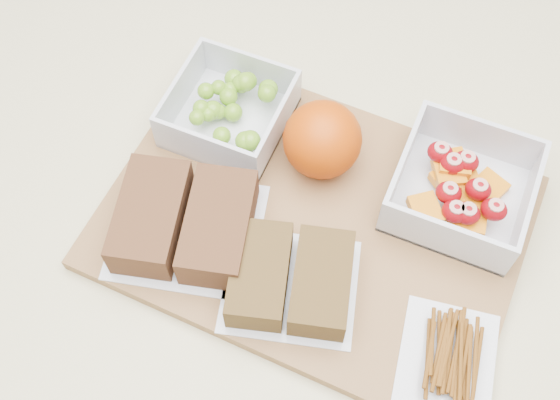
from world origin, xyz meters
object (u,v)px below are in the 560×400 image
(grape_container, at_px, (232,109))
(sandwich_bag_center, at_px, (291,279))
(sandwich_bag_left, at_px, (185,222))
(fruit_container, at_px, (461,190))
(pretzel_bag, at_px, (449,355))
(orange, at_px, (322,140))
(cutting_board, at_px, (313,222))

(grape_container, relative_size, sandwich_bag_center, 0.79)
(grape_container, xyz_separation_m, sandwich_bag_left, (0.02, -0.14, 0.00))
(grape_container, relative_size, fruit_container, 0.91)
(fruit_container, height_order, pretzel_bag, fruit_container)
(sandwich_bag_center, distance_m, pretzel_bag, 0.16)
(orange, bearing_deg, sandwich_bag_left, -125.22)
(grape_container, height_order, orange, orange)
(cutting_board, xyz_separation_m, grape_container, (-0.13, 0.08, 0.03))
(orange, distance_m, sandwich_bag_left, 0.16)
(grape_container, height_order, fruit_container, fruit_container)
(cutting_board, relative_size, sandwich_bag_center, 2.72)
(cutting_board, distance_m, fruit_container, 0.15)
(fruit_container, relative_size, sandwich_bag_left, 0.76)
(sandwich_bag_center, relative_size, pretzel_bag, 1.30)
(orange, relative_size, sandwich_bag_left, 0.47)
(orange, height_order, sandwich_bag_center, orange)
(sandwich_bag_left, bearing_deg, grape_container, 96.18)
(cutting_board, height_order, orange, orange)
(cutting_board, height_order, grape_container, grape_container)
(grape_container, relative_size, orange, 1.47)
(cutting_board, relative_size, fruit_container, 3.13)
(cutting_board, bearing_deg, fruit_container, 32.95)
(cutting_board, distance_m, sandwich_bag_center, 0.08)
(sandwich_bag_center, bearing_deg, cutting_board, 94.97)
(fruit_container, distance_m, pretzel_bag, 0.17)
(grape_container, bearing_deg, cutting_board, -31.71)
(orange, xyz_separation_m, pretzel_bag, (0.19, -0.16, -0.03))
(fruit_container, distance_m, sandwich_bag_center, 0.20)
(pretzel_bag, bearing_deg, sandwich_bag_center, 176.63)
(orange, height_order, pretzel_bag, orange)
(orange, distance_m, sandwich_bag_center, 0.15)
(sandwich_bag_left, bearing_deg, cutting_board, 29.79)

